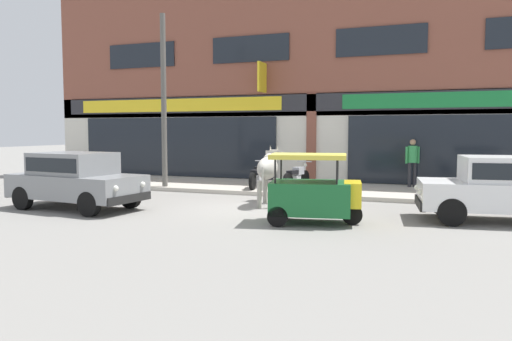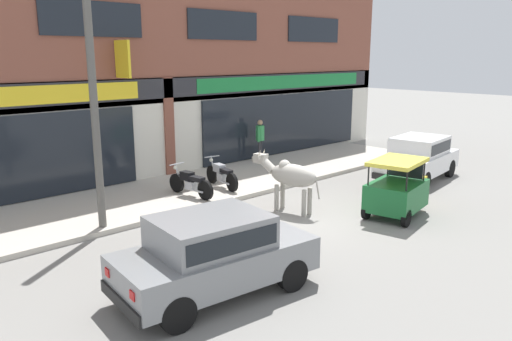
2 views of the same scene
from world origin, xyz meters
name	(u,v)px [view 1 (image 1 of 2)]	position (x,y,z in m)	size (l,w,h in m)	color
ground_plane	(254,208)	(0.00, 0.00, 0.00)	(90.00, 90.00, 0.00)	gray
sidewalk	(297,188)	(0.00, 4.08, 0.07)	(19.00, 3.76, 0.13)	#B7AFA3
shop_building	(314,76)	(0.00, 6.22, 4.06)	(23.00, 1.40, 8.57)	brown
cow	(268,168)	(0.21, 0.53, 1.01)	(0.77, 2.14, 1.61)	#9E998E
car_0	(505,186)	(5.92, 0.01, 0.81)	(3.75, 2.05, 1.46)	black
car_1	(75,178)	(-4.23, -1.82, 0.81)	(3.73, 1.96, 1.46)	black
auto_rickshaw	(314,194)	(2.03, -1.61, 0.66)	(2.11, 1.46, 1.52)	black
motorcycle_0	(258,176)	(-1.11, 3.23, 0.52)	(0.52, 1.81, 0.88)	black
motorcycle_1	(296,177)	(0.18, 3.39, 0.52)	(0.60, 1.80, 0.88)	black
pedestrian	(412,158)	(3.64, 5.32, 1.12)	(0.45, 0.32, 1.60)	#2D2D33
utility_pole	(164,101)	(-4.20, 2.50, 3.01)	(0.18, 0.18, 5.75)	#595651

